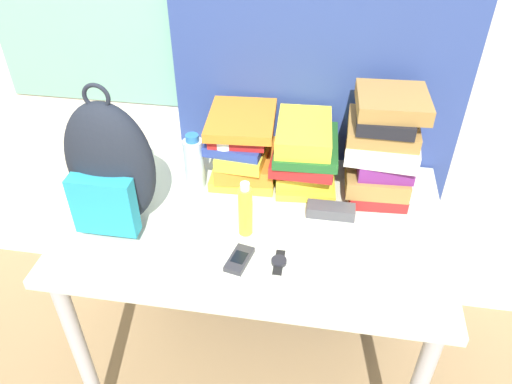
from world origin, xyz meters
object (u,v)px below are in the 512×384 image
Objects in this scene: book_stack_right at (382,146)px; backpack at (110,169)px; wristwatch at (279,262)px; sports_bottle at (226,160)px; sunglasses_case at (331,211)px; book_stack_left at (243,147)px; water_bottle at (194,162)px; book_stack_center at (305,153)px; sunscreen_bottle at (245,210)px; cell_phone at (239,259)px.

backpack is at bearing -159.21° from book_stack_right.
backpack reaches higher than wristwatch.
sports_bottle reaches higher than sunglasses_case.
book_stack_left reaches higher than water_bottle.
water_bottle is at bearing 169.29° from sunglasses_case.
water_bottle is at bearing -174.34° from sports_bottle.
sunglasses_case is at bearing -28.96° from book_stack_left.
wristwatch is at bearing -119.73° from sunglasses_case.
water_bottle is at bearing 49.65° from backpack.
book_stack_center is 0.25m from book_stack_right.
sports_bottle is at bearing -171.93° from book_stack_right.
sunglasses_case is (0.10, -0.17, -0.10)m from book_stack_center.
sunscreen_bottle reaches higher than cell_phone.
backpack is at bearing -130.35° from water_bottle.
book_stack_right is (0.78, 0.30, -0.03)m from backpack.
cell_phone is at bearing -57.39° from water_bottle.
book_stack_center is 1.56× the size of sunscreen_bottle.
wristwatch is at bearing 6.26° from cell_phone.
sports_bottle is at bearing 115.59° from sunscreen_bottle.
wristwatch is at bearing -66.70° from book_stack_left.
book_stack_left is 1.51× the size of sunscreen_bottle.
sunscreen_bottle is at bearing -64.41° from sports_bottle.
book_stack_left is 1.85× the size of sunglasses_case.
cell_phone is 0.77× the size of sunglasses_case.
water_bottle is at bearing -150.74° from book_stack_left.
book_stack_left is 0.30m from sunscreen_bottle.
water_bottle is at bearing 135.28° from wristwatch.
book_stack_center is 0.42m from wristwatch.
book_stack_right is 1.55× the size of sports_bottle.
backpack reaches higher than water_bottle.
book_stack_right is at bearing 20.79° from backpack.
sunscreen_bottle is 0.29m from sunglasses_case.
book_stack_center is (0.21, -0.00, -0.00)m from book_stack_left.
sunscreen_bottle is at bearing -143.42° from book_stack_right.
sports_bottle is 0.38m from sunglasses_case.
book_stack_right reaches higher than wristwatch.
cell_phone is (0.11, -0.34, -0.10)m from sports_bottle.
book_stack_center is 1.91× the size of sunglasses_case.
sunscreen_bottle is at bearing 135.89° from wristwatch.
book_stack_right is at bearing -0.25° from book_stack_center.
sports_bottle is 2.33× the size of wristwatch.
sports_bottle is 1.50× the size of sunglasses_case.
wristwatch is (0.12, -0.11, -0.08)m from sunscreen_bottle.
book_stack_left is 1.41× the size of water_bottle.
water_bottle is 1.71× the size of cell_phone.
book_stack_right is at bearing 49.89° from sunglasses_case.
backpack is 1.60× the size of book_stack_center.
backpack is 3.98× the size of cell_phone.
book_stack_left is 0.44m from cell_phone.
water_bottle is 0.88× the size of sports_bottle.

